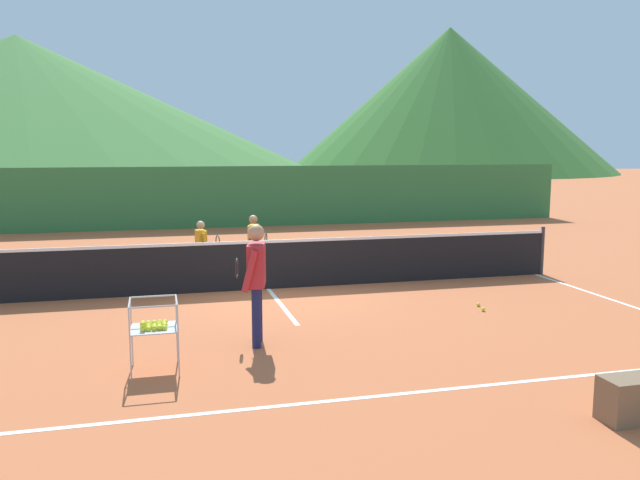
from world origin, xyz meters
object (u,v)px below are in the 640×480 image
Objects in this scene: tennis_ball_2 at (478,305)px; tennis_ball_3 at (483,309)px; ball_cart at (154,326)px; student_1 at (254,240)px; tennis_net at (268,264)px; student_0 at (202,244)px; instructor at (256,273)px; tennis_ball_1 at (609,383)px.

tennis_ball_2 is 1.00× the size of tennis_ball_3.
student_1 is at bearing 69.28° from ball_cart.
student_0 is at bearing 133.78° from tennis_net.
tennis_net is at bearing 145.34° from tennis_ball_2.
instructor is at bearing -84.96° from student_0.
student_1 is 1.50× the size of ball_cart.
student_1 is 4.95m from tennis_ball_2.
tennis_ball_1 is 1.00× the size of tennis_ball_3.
ball_cart is 5.49m from tennis_ball_1.
student_1 reaches higher than ball_cart.
student_0 is 1.10m from student_1.
tennis_ball_3 is at bearing -48.83° from student_1.
tennis_ball_1 is at bearing -34.79° from instructor.
tennis_ball_2 and tennis_ball_3 have the same top height.
instructor is 1.27× the size of student_1.
instructor reaches higher than ball_cart.
tennis_net is at bearing 141.02° from tennis_ball_3.
tennis_ball_2 is (3.42, -3.50, -0.78)m from student_1.
ball_cart reaches higher than tennis_ball_1.
tennis_ball_3 is at bearing -104.26° from tennis_ball_2.
ball_cart is at bearing -160.09° from tennis_ball_2.
tennis_ball_3 is (3.34, -3.82, -0.78)m from student_1.
instructor is 4.68m from tennis_ball_1.
student_1 is at bearing 134.41° from tennis_ball_2.
student_1 reaches higher than student_0.
student_1 reaches higher than tennis_ball_3.
tennis_ball_1 is 3.49m from tennis_ball_3.
student_0 is at bearing 79.94° from ball_cart.
tennis_net reaches higher than tennis_ball_3.
tennis_net is at bearing -85.60° from student_1.
tennis_ball_1 is at bearing -63.97° from tennis_net.
student_0 reaches higher than tennis_ball_1.
student_0 is 1.39× the size of ball_cart.
tennis_net is 4.08m from tennis_ball_2.
ball_cart is at bearing -110.72° from student_1.
ball_cart is at bearing -162.91° from tennis_ball_3.
tennis_net reaches higher than tennis_ball_1.
tennis_ball_2 is (4.52, -3.54, -0.72)m from student_0.
student_0 is (-1.19, 1.24, 0.25)m from tennis_net.
tennis_ball_2 is (3.33, -2.30, -0.47)m from tennis_net.
ball_cart is 5.87m from tennis_ball_2.
student_0 is at bearing 119.58° from tennis_ball_1.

